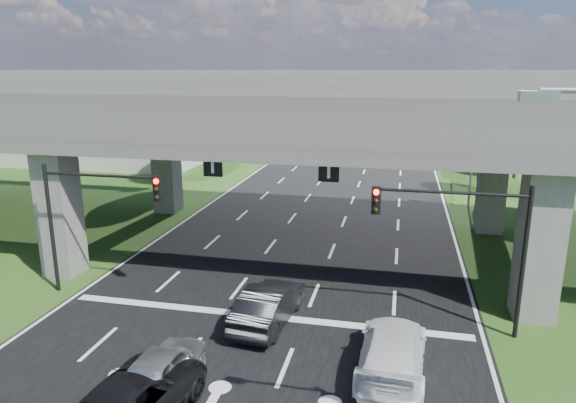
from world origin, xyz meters
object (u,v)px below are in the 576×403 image
at_px(car_trailing, 132,400).
at_px(car_dark, 269,305).
at_px(car_silver, 162,368).
at_px(car_white, 392,351).
at_px(streetlight_far, 469,129).
at_px(streetlight_beyond, 451,112).
at_px(signal_right, 465,230).
at_px(signal_left, 91,207).

bearing_deg(car_trailing, car_dark, -101.60).
xyz_separation_m(car_silver, car_white, (7.20, 2.48, 0.08)).
bearing_deg(car_trailing, streetlight_far, -106.23).
bearing_deg(car_white, streetlight_far, -99.02).
height_order(car_dark, car_white, car_dark).
bearing_deg(streetlight_beyond, car_white, -96.78).
bearing_deg(streetlight_far, signal_right, -96.47).
height_order(streetlight_far, car_white, streetlight_far).
distance_m(signal_right, signal_left, 15.65).
bearing_deg(streetlight_beyond, signal_right, -93.61).
distance_m(signal_left, car_dark, 8.97).
bearing_deg(car_white, signal_left, -12.33).
bearing_deg(signal_right, streetlight_beyond, 86.39).
relative_size(signal_right, car_silver, 1.44).
xyz_separation_m(streetlight_far, car_silver, (-11.90, -25.99, -5.11)).
height_order(signal_left, car_trailing, signal_left).
distance_m(car_white, car_trailing, 8.42).
bearing_deg(streetlight_far, car_silver, -114.60).
xyz_separation_m(signal_right, car_trailing, (-9.67, -7.73, -3.38)).
distance_m(signal_right, streetlight_far, 20.25).
distance_m(signal_right, car_white, 5.40).
relative_size(car_dark, car_trailing, 0.87).
bearing_deg(streetlight_beyond, car_dark, -104.62).
bearing_deg(car_silver, signal_right, -145.68).
distance_m(signal_left, car_white, 14.08).
bearing_deg(car_white, car_trailing, 32.89).
distance_m(car_silver, car_trailing, 1.80).
height_order(signal_left, car_white, signal_left).
bearing_deg(car_white, car_silver, 21.32).
relative_size(car_white, car_trailing, 0.97).
height_order(signal_right, streetlight_beyond, streetlight_beyond).
xyz_separation_m(signal_left, streetlight_far, (17.92, 20.06, 1.66)).
distance_m(car_dark, car_white, 5.55).
height_order(car_silver, car_dark, car_dark).
bearing_deg(car_silver, streetlight_far, -111.92).
distance_m(signal_right, car_trailing, 12.84).
distance_m(streetlight_beyond, car_silver, 43.94).
bearing_deg(car_trailing, car_white, -142.37).
distance_m(streetlight_beyond, car_white, 40.10).
relative_size(signal_right, signal_left, 1.00).
xyz_separation_m(car_silver, car_trailing, (-0.05, -1.80, 0.06)).
xyz_separation_m(streetlight_far, car_dark, (-9.65, -21.00, -5.01)).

